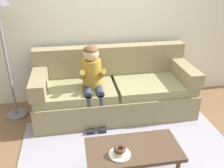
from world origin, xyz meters
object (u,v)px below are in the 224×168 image
(couch, at_px, (114,91))
(toy_controller, at_px, (152,136))
(donut, at_px, (120,152))
(person_child, at_px, (92,78))
(coffee_table, at_px, (133,152))

(couch, xyz_separation_m, toy_controller, (0.37, -0.75, -0.32))
(donut, bearing_deg, toy_controller, 50.77)
(toy_controller, bearing_deg, couch, 139.18)
(person_child, bearing_deg, toy_controller, -37.63)
(coffee_table, xyz_separation_m, person_child, (-0.28, 1.18, 0.31))
(person_child, relative_size, toy_controller, 4.87)
(coffee_table, height_order, donut, donut)
(person_child, relative_size, donut, 9.18)
(person_child, xyz_separation_m, donut, (0.13, -1.25, -0.22))
(couch, height_order, donut, couch)
(donut, bearing_deg, person_child, 95.76)
(person_child, height_order, toy_controller, person_child)
(coffee_table, relative_size, donut, 7.81)
(couch, distance_m, toy_controller, 0.90)
(couch, height_order, person_child, person_child)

